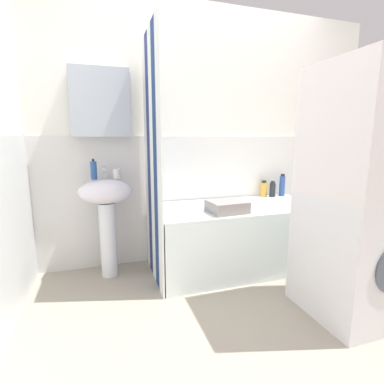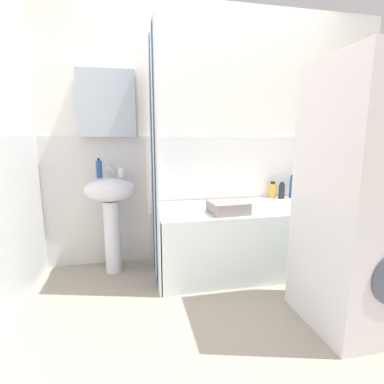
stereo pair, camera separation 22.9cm
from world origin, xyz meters
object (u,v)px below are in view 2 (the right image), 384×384
at_px(towel_folded, 228,207).
at_px(toothbrush_cup, 121,173).
at_px(shampoo_bottle, 292,187).
at_px(washer_dryer_stack, 360,199).
at_px(lotion_bottle, 282,191).
at_px(conditioner_bottle, 273,190).
at_px(soap_dispenser, 99,169).
at_px(bathtub, 241,238).
at_px(sink, 111,204).

bearing_deg(towel_folded, toothbrush_cup, 153.94).
relative_size(shampoo_bottle, washer_dryer_stack, 0.14).
bearing_deg(lotion_bottle, shampoo_bottle, 5.06).
bearing_deg(shampoo_bottle, conditioner_bottle, 172.14).
bearing_deg(soap_dispenser, washer_dryer_stack, -34.13).
xyz_separation_m(bathtub, conditioner_bottle, (0.45, 0.31, 0.37)).
distance_m(conditioner_bottle, washer_dryer_stack, 1.21).
bearing_deg(toothbrush_cup, washer_dryer_stack, -37.60).
height_order(bathtub, lotion_bottle, lotion_bottle).
relative_size(lotion_bottle, towel_folded, 0.56).
xyz_separation_m(sink, bathtub, (1.13, -0.17, -0.33)).
relative_size(bathtub, towel_folded, 5.10).
xyz_separation_m(lotion_bottle, towel_folded, (-0.72, -0.46, -0.03)).
xyz_separation_m(bathtub, towel_folded, (-0.19, -0.19, 0.34)).
bearing_deg(towel_folded, sink, 159.15).
bearing_deg(lotion_bottle, towel_folded, -147.66).
bearing_deg(soap_dispenser, sink, -28.11).
height_order(toothbrush_cup, washer_dryer_stack, washer_dryer_stack).
bearing_deg(soap_dispenser, shampoo_bottle, 1.95).
height_order(toothbrush_cup, towel_folded, toothbrush_cup).
height_order(soap_dispenser, shampoo_bottle, soap_dispenser).
relative_size(lotion_bottle, washer_dryer_stack, 0.10).
relative_size(bathtub, lotion_bottle, 9.07).
height_order(towel_folded, washer_dryer_stack, washer_dryer_stack).
bearing_deg(washer_dryer_stack, conditioner_bottle, 88.09).
height_order(conditioner_bottle, washer_dryer_stack, washer_dryer_stack).
bearing_deg(sink, shampoo_bottle, 3.50).
relative_size(towel_folded, washer_dryer_stack, 0.18).
distance_m(sink, washer_dryer_stack, 1.88).
xyz_separation_m(sink, washer_dryer_stack, (1.54, -1.06, 0.20)).
distance_m(shampoo_bottle, washer_dryer_stack, 1.20).
xyz_separation_m(conditioner_bottle, washer_dryer_stack, (-0.04, -1.20, 0.16)).
bearing_deg(washer_dryer_stack, towel_folded, 130.69).
distance_m(toothbrush_cup, towel_folded, 0.97).
bearing_deg(bathtub, lotion_bottle, 27.13).
relative_size(sink, toothbrush_cup, 10.25).
relative_size(sink, shampoo_bottle, 3.63).
height_order(shampoo_bottle, lotion_bottle, shampoo_bottle).
bearing_deg(sink, conditioner_bottle, 4.95).
height_order(shampoo_bottle, towel_folded, shampoo_bottle).
xyz_separation_m(soap_dispenser, toothbrush_cup, (0.18, 0.01, -0.04)).
bearing_deg(washer_dryer_stack, sink, 145.56).
height_order(lotion_bottle, towel_folded, lotion_bottle).
xyz_separation_m(shampoo_bottle, washer_dryer_stack, (-0.24, -1.17, 0.12)).
xyz_separation_m(sink, toothbrush_cup, (0.10, 0.05, 0.27)).
relative_size(sink, lotion_bottle, 5.08).
height_order(conditioner_bottle, towel_folded, conditioner_bottle).
xyz_separation_m(lotion_bottle, conditioner_bottle, (-0.08, 0.04, 0.00)).
height_order(bathtub, washer_dryer_stack, washer_dryer_stack).
bearing_deg(sink, towel_folded, -20.85).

